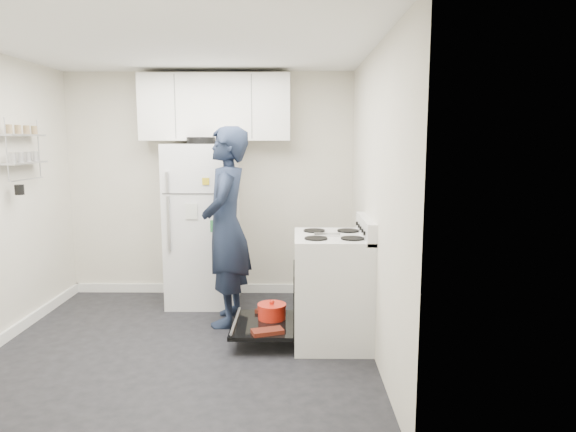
{
  "coord_description": "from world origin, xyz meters",
  "views": [
    {
      "loc": [
        0.95,
        -4.17,
        1.76
      ],
      "look_at": [
        0.89,
        0.58,
        1.05
      ],
      "focal_mm": 32.0,
      "sensor_mm": 36.0,
      "label": 1
    }
  ],
  "objects_px": {
    "open_oven_door": "(266,319)",
    "person": "(226,227)",
    "refrigerator": "(203,224)",
    "electric_range": "(331,289)"
  },
  "relations": [
    {
      "from": "refrigerator",
      "to": "open_oven_door",
      "type": "bearing_deg",
      "value": -55.33
    },
    {
      "from": "electric_range",
      "to": "open_oven_door",
      "type": "xyz_separation_m",
      "value": [
        -0.56,
        0.04,
        -0.29
      ]
    },
    {
      "from": "open_oven_door",
      "to": "person",
      "type": "xyz_separation_m",
      "value": [
        -0.4,
        0.43,
        0.76
      ]
    },
    {
      "from": "open_oven_door",
      "to": "person",
      "type": "distance_m",
      "value": 0.96
    },
    {
      "from": "open_oven_door",
      "to": "electric_range",
      "type": "bearing_deg",
      "value": -3.9
    },
    {
      "from": "open_oven_door",
      "to": "person",
      "type": "height_order",
      "value": "person"
    },
    {
      "from": "person",
      "to": "refrigerator",
      "type": "bearing_deg",
      "value": -150.03
    },
    {
      "from": "electric_range",
      "to": "person",
      "type": "distance_m",
      "value": 1.17
    },
    {
      "from": "electric_range",
      "to": "person",
      "type": "height_order",
      "value": "person"
    },
    {
      "from": "open_oven_door",
      "to": "refrigerator",
      "type": "distance_m",
      "value": 1.46
    }
  ]
}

